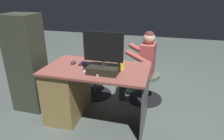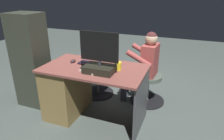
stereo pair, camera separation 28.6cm
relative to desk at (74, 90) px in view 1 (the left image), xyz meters
name	(u,v)px [view 1 (the left image)]	position (x,y,z in m)	size (l,w,h in m)	color
ground_plane	(106,104)	(-0.34, -0.38, -0.40)	(10.00, 10.00, 0.00)	#454E4A
desk	(74,90)	(0.00, 0.00, 0.00)	(1.31, 0.75, 0.75)	brown
monitor	(103,61)	(-0.47, 0.12, 0.49)	(0.47, 0.24, 0.49)	black
keyboard	(96,65)	(-0.29, -0.09, 0.36)	(0.42, 0.14, 0.02)	black
computer_mouse	(73,62)	(0.01, -0.07, 0.37)	(0.06, 0.10, 0.04)	#2E2025
cup	(121,66)	(-0.64, -0.04, 0.40)	(0.08, 0.08, 0.10)	yellow
tv_remote	(86,68)	(-0.21, 0.05, 0.36)	(0.04, 0.15, 0.02)	black
notebook_binder	(98,70)	(-0.38, 0.07, 0.36)	(0.22, 0.30, 0.02)	beige
office_chair_teddy	(95,81)	(-0.07, -0.64, -0.15)	(0.53, 0.53, 0.45)	black
teddy_bear	(95,59)	(-0.07, -0.65, 0.23)	(0.27, 0.27, 0.39)	#A57255
visitor_chair	(146,85)	(-0.91, -0.70, -0.15)	(0.54, 0.54, 0.45)	black
person	(142,61)	(-0.82, -0.69, 0.25)	(0.53, 0.50, 1.11)	#99413E
equipment_rack	(27,64)	(0.71, -0.04, 0.29)	(0.44, 0.36, 1.38)	#30342A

